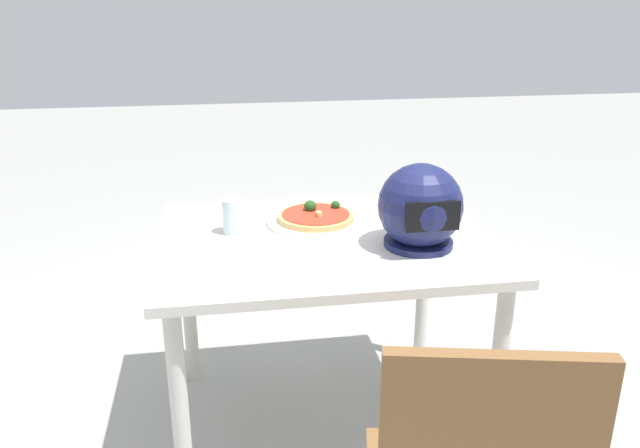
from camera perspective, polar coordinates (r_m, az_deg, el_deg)
name	(u,v)px	position (r m, az deg, el deg)	size (l,w,h in m)	color
ground_plane	(324,421)	(2.38, 0.36, -17.24)	(14.00, 14.00, 0.00)	#9E9E99
dining_table	(324,262)	(2.07, 0.40, -3.46)	(1.05, 0.83, 0.71)	beige
pizza_plate	(316,221)	(2.16, -0.38, 0.27)	(0.33, 0.33, 0.01)	white
pizza	(316,216)	(2.15, -0.38, 0.76)	(0.26, 0.26, 0.06)	tan
motorcycle_helmet	(420,208)	(1.95, 8.99, 1.45)	(0.26, 0.26, 0.26)	#191E4C
drinking_glass	(233,216)	(2.07, -7.82, 0.71)	(0.07, 0.07, 0.12)	silver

